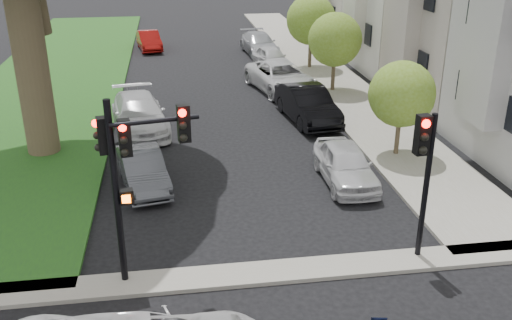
{
  "coord_description": "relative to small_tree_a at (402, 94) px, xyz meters",
  "views": [
    {
      "loc": [
        -2.32,
        -10.38,
        8.55
      ],
      "look_at": [
        0.0,
        5.0,
        2.0
      ],
      "focal_mm": 40.0,
      "sensor_mm": 36.0,
      "label": 1
    }
  ],
  "objects": [
    {
      "name": "car_parked_1",
      "position": [
        -2.48,
        4.65,
        -1.71
      ],
      "size": [
        2.28,
        5.05,
        1.61
      ],
      "primitive_type": "imported",
      "rotation": [
        0.0,
        0.0,
        0.12
      ],
      "color": "black",
      "rests_on": "ground"
    },
    {
      "name": "car_parked_5",
      "position": [
        -9.7,
        -1.37,
        -1.87
      ],
      "size": [
        2.09,
        4.08,
        1.28
      ],
      "primitive_type": "imported",
      "rotation": [
        0.0,
        0.0,
        0.2
      ],
      "color": "#3F4247",
      "rests_on": "ground"
    },
    {
      "name": "grass_strip",
      "position": [
        -15.2,
        14.71,
        -2.45
      ],
      "size": [
        8.0,
        44.0,
        0.12
      ],
      "primitive_type": "cube",
      "color": "#224C1E",
      "rests_on": "ground"
    },
    {
      "name": "traffic_signal_main",
      "position": [
        -9.62,
        -7.06,
        0.85
      ],
      "size": [
        2.39,
        0.63,
        4.87
      ],
      "color": "black",
      "rests_on": "ground"
    },
    {
      "name": "small_tree_a",
      "position": [
        0.0,
        0.0,
        0.0
      ],
      "size": [
        2.52,
        2.52,
        3.78
      ],
      "color": "brown",
      "rests_on": "ground"
    },
    {
      "name": "car_parked_4",
      "position": [
        -2.43,
        19.2,
        -1.8
      ],
      "size": [
        2.39,
        5.05,
        1.42
      ],
      "primitive_type": "imported",
      "rotation": [
        0.0,
        0.0,
        0.08
      ],
      "color": "#999BA0",
      "rests_on": "ground"
    },
    {
      "name": "car_parked_3",
      "position": [
        -2.3,
        15.05,
        -1.86
      ],
      "size": [
        2.29,
        4.08,
        1.31
      ],
      "primitive_type": "imported",
      "rotation": [
        0.0,
        0.0,
        0.2
      ],
      "color": "silver",
      "rests_on": "ground"
    },
    {
      "name": "car_parked_2",
      "position": [
        -2.71,
        9.72,
        -1.74
      ],
      "size": [
        3.66,
        5.98,
        1.55
      ],
      "primitive_type": "imported",
      "rotation": [
        0.0,
        0.0,
        0.21
      ],
      "color": "silver",
      "rests_on": "ground"
    },
    {
      "name": "car_parked_6",
      "position": [
        -10.03,
        4.49,
        -1.75
      ],
      "size": [
        2.94,
        5.52,
        1.52
      ],
      "primitive_type": "imported",
      "rotation": [
        0.0,
        0.0,
        0.16
      ],
      "color": "silver",
      "rests_on": "ground"
    },
    {
      "name": "sidewalk_right",
      "position": [
        0.55,
        14.71,
        -2.45
      ],
      "size": [
        3.5,
        44.0,
        0.12
      ],
      "primitive_type": "cube",
      "color": "gray",
      "rests_on": "ground"
    },
    {
      "name": "car_parked_0",
      "position": [
        -2.7,
        -2.06,
        -1.82
      ],
      "size": [
        1.68,
        4.07,
        1.38
      ],
      "primitive_type": "imported",
      "rotation": [
        0.0,
        0.0,
        -0.01
      ],
      "color": "silver",
      "rests_on": "ground"
    },
    {
      "name": "car_parked_9",
      "position": [
        -9.99,
        21.64,
        -1.85
      ],
      "size": [
        2.0,
        4.19,
        1.32
      ],
      "primitive_type": "imported",
      "rotation": [
        0.0,
        0.0,
        0.15
      ],
      "color": "maroon",
      "rests_on": "ground"
    },
    {
      "name": "small_tree_c",
      "position": [
        0.0,
        14.46,
        0.48
      ],
      "size": [
        3.0,
        3.0,
        4.5
      ],
      "color": "brown",
      "rests_on": "ground"
    },
    {
      "name": "sidewalk_cross",
      "position": [
        -6.2,
        -7.29,
        -2.45
      ],
      "size": [
        60.0,
        1.0,
        0.12
      ],
      "primitive_type": "cube",
      "color": "gray",
      "rests_on": "ground"
    },
    {
      "name": "small_tree_b",
      "position": [
        0.0,
        9.19,
        0.3
      ],
      "size": [
        2.82,
        2.82,
        4.23
      ],
      "color": "brown",
      "rests_on": "ground"
    },
    {
      "name": "traffic_signal_secondary",
      "position": [
        -2.29,
        -7.1,
        0.39
      ],
      "size": [
        0.53,
        0.43,
        4.16
      ],
      "color": "black",
      "rests_on": "ground"
    }
  ]
}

